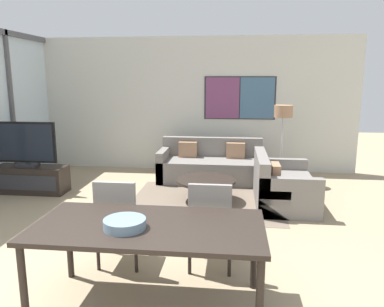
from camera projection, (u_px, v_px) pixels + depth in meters
name	position (u px, v px, depth m)	size (l,w,h in m)	color
wall_back	(187.00, 104.00, 7.93)	(7.14, 0.09, 2.80)	silver
area_rug	(206.00, 201.00, 6.06)	(2.40, 2.03, 0.01)	#706051
tv_console	(29.00, 179.00, 6.48)	(1.31, 0.45, 0.46)	black
television	(26.00, 145.00, 6.36)	(1.06, 0.20, 0.77)	#2D2D33
sofa_main	(211.00, 166.00, 7.29)	(1.98, 0.89, 0.79)	slate
sofa_side	(279.00, 188.00, 5.85)	(0.89, 1.41, 0.79)	slate
coffee_table	(206.00, 185.00, 6.00)	(0.95, 0.95, 0.37)	black
dining_table	(149.00, 232.00, 3.12)	(1.92, 0.94, 0.76)	black
dining_chair_left	(119.00, 219.00, 3.87)	(0.46, 0.46, 0.95)	gray
dining_chair_centre	(210.00, 222.00, 3.79)	(0.46, 0.46, 0.95)	gray
fruit_bowl	(125.00, 223.00, 3.01)	(0.34, 0.34, 0.08)	slate
floor_lamp	(283.00, 118.00, 6.84)	(0.34, 0.34, 1.47)	#2D2D33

